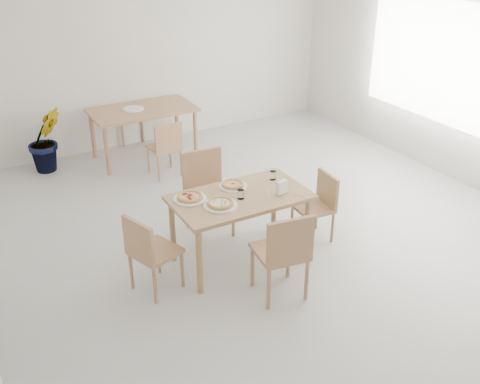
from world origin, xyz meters
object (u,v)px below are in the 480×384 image
chair_north (206,186)px  plate_pepperoni (190,199)px  tumbler_b (241,194)px  plate_margherita (233,186)px  chair_west (149,249)px  pizza_margherita (233,184)px  pizza_mushroom (220,203)px  napkin_holder (282,188)px  chair_back_n (124,112)px  potted_plant (46,140)px  plate_mushroom (220,205)px  chair_south (284,250)px  chair_east (319,202)px  chair_back_s (166,145)px  second_table (143,114)px  pizza_pepperoni (190,197)px  main_table (240,204)px  tumbler_a (273,175)px  plate_empty (134,109)px

chair_north → plate_pepperoni: 0.76m
tumbler_b → plate_margherita: bearing=77.4°
chair_north → chair_west: chair_north is taller
pizza_margherita → pizza_mushroom: size_ratio=0.99×
napkin_holder → chair_back_n: bearing=82.9°
potted_plant → chair_west: bearing=-86.7°
plate_mushroom → pizza_margherita: size_ratio=1.10×
chair_south → chair_back_n: 4.64m
chair_south → pizza_mushroom: chair_south is taller
plate_pepperoni → pizza_mushroom: 0.33m
chair_east → chair_back_s: (-0.82, 2.32, 0.01)m
second_table → potted_plant: (-1.34, 0.24, -0.21)m
tumbler_b → pizza_pepperoni: bearing=152.8°
plate_pepperoni → chair_back_n: bearing=80.9°
pizza_margherita → chair_back_n: 3.68m
pizza_pepperoni → pizza_mushroom: bearing=-53.8°
main_table → pizza_pepperoni: bearing=160.1°
plate_margherita → tumbler_a: tumbler_a is taller
pizza_pepperoni → plate_empty: bearing=80.6°
plate_mushroom → plate_margherita: bearing=44.5°
plate_empty → tumbler_a: bearing=-80.8°
chair_west → plate_margherita: bearing=-94.5°
pizza_margherita → chair_north: bearing=94.7°
pizza_pepperoni → chair_back_n: size_ratio=0.36×
chair_east → plate_pepperoni: bearing=-94.0°
plate_mushroom → potted_plant: bearing=105.4°
main_table → chair_west: 1.03m
main_table → plate_margherita: 0.23m
chair_south → plate_empty: 3.86m
plate_pepperoni → second_table: bearing=78.2°
plate_margherita → plate_pepperoni: same height
napkin_holder → chair_back_s: (-0.23, 2.45, -0.36)m
plate_pepperoni → chair_back_n: size_ratio=0.41×
pizza_mushroom → chair_back_n: (0.40, 3.97, -0.32)m
plate_margherita → potted_plant: (-1.24, 3.09, -0.30)m
napkin_holder → pizza_margherita: bearing=122.1°
chair_back_n → plate_mushroom: bearing=-101.3°
main_table → napkin_holder: size_ratio=9.61×
chair_east → plate_pepperoni: size_ratio=2.34×
pizza_margherita → chair_back_s: bearing=86.7°
pizza_pepperoni → plate_empty: pizza_pepperoni is taller
main_table → second_table: (0.14, 3.06, 0.01)m
chair_west → pizza_margherita: size_ratio=2.73×
pizza_pepperoni → napkin_holder: size_ratio=2.00×
plate_pepperoni → potted_plant: 3.23m
chair_north → pizza_mushroom: bearing=-102.5°
pizza_pepperoni → tumbler_b: 0.50m
pizza_margherita → chair_back_n: size_ratio=0.37×
pizza_mushroom → second_table: (0.41, 3.16, -0.12)m
plate_empty → potted_plant: (-1.22, 0.22, -0.30)m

